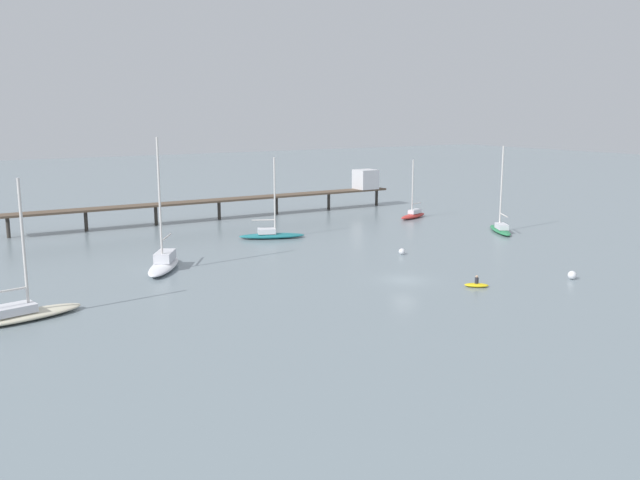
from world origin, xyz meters
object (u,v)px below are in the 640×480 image
Objects in this scene: sailboat_teal at (271,234)px; dinghy_yellow at (477,285)px; sailboat_cream at (21,313)px; sailboat_green at (501,227)px; mooring_buoy_near at (572,275)px; mooring_buoy_outer at (402,251)px; pier at (280,192)px; sailboat_white at (164,262)px; sailboat_red at (413,214)px.

sailboat_teal reaches higher than dinghy_yellow.
sailboat_cream is 63.21m from sailboat_green.
mooring_buoy_near reaches higher than mooring_buoy_outer.
pier reaches higher than dinghy_yellow.
sailboat_cream is at bearing -139.18° from pier.
pier is 4.44× the size of sailboat_white.
sailboat_red reaches higher than mooring_buoy_near.
pier is 59.77m from sailboat_cream.
mooring_buoy_near is at bearing -69.20° from mooring_buoy_outer.
sailboat_green reaches higher than sailboat_teal.
sailboat_cream is (-60.64, -24.09, -0.03)m from sailboat_red.
sailboat_red is 40.55m from mooring_buoy_near.
pier is 53.95m from mooring_buoy_near.
sailboat_white reaches higher than pier.
mooring_buoy_near is at bearing -67.03° from sailboat_teal.
mooring_buoy_near is at bearing -37.75° from sailboat_white.
sailboat_cream is 40.41m from dinghy_yellow.
dinghy_yellow is (-24.08, -19.70, -0.50)m from sailboat_green.
sailboat_red reaches higher than dinghy_yellow.
mooring_buoy_outer is (-6.96, 18.31, -0.06)m from mooring_buoy_near.
sailboat_cream is 0.96× the size of sailboat_green.
sailboat_white is at bearing -151.29° from sailboat_teal.
sailboat_teal is 20.61m from sailboat_white.
mooring_buoy_near is at bearing -106.87° from sailboat_red.
sailboat_cream is at bearing -145.13° from sailboat_white.
dinghy_yellow is at bearing -140.71° from sailboat_green.
pier is 40.78m from sailboat_white.
sailboat_white is at bearing 164.32° from mooring_buoy_outer.
sailboat_white is 27.22m from mooring_buoy_outer.
sailboat_teal is at bearing 98.43° from dinghy_yellow.
sailboat_green is at bearing 11.65° from mooring_buoy_outer.
pier is at bearing 57.94° from sailboat_teal.
sailboat_teal reaches higher than pier.
sailboat_cream is at bearing -175.09° from mooring_buoy_outer.
sailboat_green is 26.51m from mooring_buoy_near.
pier is at bearing 82.67° from dinghy_yellow.
mooring_buoy_near is at bearing -15.82° from dinghy_yellow.
sailboat_teal is 12.38× the size of mooring_buoy_near.
pier is 84.20× the size of mooring_buoy_outer.
sailboat_white reaches higher than mooring_buoy_outer.
sailboat_red is 12.42× the size of mooring_buoy_outer.
sailboat_white is at bearing 142.25° from mooring_buoy_near.
sailboat_cream is 13.31× the size of mooring_buoy_near.
sailboat_teal reaches higher than mooring_buoy_outer.
sailboat_teal is at bearing 28.71° from sailboat_white.
sailboat_white is 47.10m from sailboat_green.
pier is 5.43× the size of sailboat_cream.
mooring_buoy_outer is at bearing 110.80° from mooring_buoy_near.
sailboat_green reaches higher than dinghy_yellow.
mooring_buoy_outer is at bearing 77.99° from dinghy_yellow.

